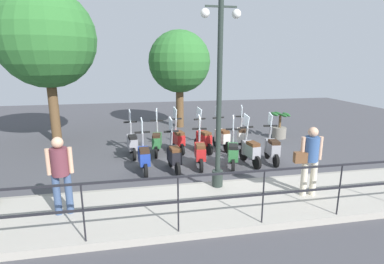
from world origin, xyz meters
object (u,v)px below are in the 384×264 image
(scooter_near_2, at_px, (233,153))
(pedestrian_distant, at_px, (60,170))
(potted_palm, at_px, (279,127))
(scooter_far_4, at_px, (157,141))
(tree_distant, at_px, (179,62))
(tree_large, at_px, (46,39))
(scooter_near_3, at_px, (200,152))
(scooter_far_1, at_px, (222,137))
(scooter_far_3, at_px, (178,139))
(scooter_far_2, at_px, (203,139))
(scooter_near_5, at_px, (144,157))
(scooter_far_5, at_px, (132,143))
(pedestrian_with_bag, at_px, (310,156))
(scooter_near_4, at_px, (174,155))
(scooter_near_0, at_px, (272,148))
(lamp_post_near, at_px, (219,105))
(scooter_far_0, at_px, (242,135))
(scooter_near_1, at_px, (250,150))

(scooter_near_2, bearing_deg, pedestrian_distant, 133.70)
(potted_palm, height_order, scooter_far_4, scooter_far_4)
(tree_distant, bearing_deg, scooter_near_2, -173.42)
(tree_large, relative_size, scooter_near_3, 3.71)
(scooter_far_1, bearing_deg, scooter_far_3, 75.12)
(scooter_far_2, height_order, scooter_far_3, same)
(scooter_far_2, bearing_deg, scooter_near_5, 111.61)
(scooter_near_2, height_order, scooter_far_2, same)
(scooter_far_5, bearing_deg, scooter_far_2, -95.84)
(pedestrian_with_bag, xyz_separation_m, potted_palm, (5.41, -2.05, -0.63))
(pedestrian_distant, xyz_separation_m, scooter_far_2, (3.97, -3.79, -0.60))
(scooter_far_3, xyz_separation_m, scooter_far_4, (-0.17, 0.76, 0.00))
(scooter_near_4, bearing_deg, scooter_far_1, -54.43)
(pedestrian_with_bag, bearing_deg, scooter_near_0, -1.56)
(pedestrian_distant, xyz_separation_m, potted_palm, (5.25, -7.31, -0.63))
(lamp_post_near, relative_size, scooter_far_0, 2.92)
(pedestrian_distant, distance_m, potted_palm, 9.02)
(scooter_near_3, height_order, scooter_far_4, same)
(scooter_near_3, xyz_separation_m, scooter_far_3, (1.67, 0.42, 0.00))
(lamp_post_near, height_order, scooter_near_4, lamp_post_near)
(scooter_near_3, xyz_separation_m, scooter_near_5, (-0.13, 1.66, 0.00))
(scooter_near_0, bearing_deg, tree_large, 68.10)
(potted_palm, distance_m, scooter_far_1, 3.06)
(tree_large, xyz_separation_m, tree_distant, (1.77, -5.19, -0.84))
(potted_palm, xyz_separation_m, scooter_far_0, (-1.10, 2.05, 0.04))
(potted_palm, relative_size, scooter_far_0, 0.69)
(scooter_far_0, distance_m, scooter_far_1, 0.78)
(scooter_near_4, relative_size, scooter_far_2, 1.00)
(potted_palm, height_order, scooter_near_5, scooter_near_5)
(lamp_post_near, distance_m, scooter_far_4, 3.86)
(scooter_near_4, bearing_deg, scooter_far_2, -43.78)
(scooter_far_4, distance_m, scooter_far_5, 0.82)
(lamp_post_near, relative_size, pedestrian_with_bag, 2.82)
(scooter_near_3, bearing_deg, pedestrian_distant, 133.58)
(pedestrian_distant, distance_m, scooter_far_5, 4.18)
(scooter_near_1, xyz_separation_m, scooter_near_4, (-0.10, 2.37, 0.00))
(scooter_far_1, relative_size, scooter_far_2, 1.00)
(pedestrian_distant, height_order, scooter_near_1, pedestrian_distant)
(lamp_post_near, distance_m, scooter_near_5, 2.89)
(scooter_far_0, bearing_deg, scooter_far_1, 109.27)
(lamp_post_near, xyz_separation_m, scooter_near_2, (1.51, -0.90, -1.66))
(lamp_post_near, distance_m, scooter_near_2, 2.42)
(tree_large, xyz_separation_m, scooter_far_2, (-2.40, -5.38, -3.42))
(pedestrian_distant, bearing_deg, pedestrian_with_bag, 83.56)
(lamp_post_near, xyz_separation_m, scooter_near_0, (1.74, -2.26, -1.66))
(scooter_near_0, xyz_separation_m, scooter_far_0, (1.70, 0.38, 0.00))
(pedestrian_with_bag, xyz_separation_m, scooter_near_1, (2.55, 0.36, -0.60))
(lamp_post_near, bearing_deg, pedestrian_with_bag, -114.85)
(scooter_far_0, distance_m, scooter_far_2, 1.48)
(potted_palm, height_order, scooter_near_1, scooter_near_1)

